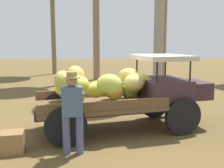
{
  "coord_description": "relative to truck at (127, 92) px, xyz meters",
  "views": [
    {
      "loc": [
        -0.25,
        -6.85,
        2.23
      ],
      "look_at": [
        0.17,
        -0.23,
        1.19
      ],
      "focal_mm": 43.29,
      "sensor_mm": 36.0,
      "label": 1
    }
  ],
  "objects": [
    {
      "name": "ground_plane",
      "position": [
        -0.56,
        0.18,
        -0.97
      ],
      "size": [
        60.0,
        60.0,
        0.0
      ],
      "primitive_type": "plane",
      "color": "brown"
    },
    {
      "name": "truck",
      "position": [
        0.0,
        0.0,
        0.0
      ],
      "size": [
        4.65,
        2.52,
        1.9
      ],
      "rotation": [
        0.0,
        0.0,
        0.22
      ],
      "color": "#3B272F",
      "rests_on": "ground"
    },
    {
      "name": "farmer",
      "position": [
        -1.26,
        -1.48,
        -0.03
      ],
      "size": [
        0.53,
        0.47,
        1.66
      ],
      "rotation": [
        0.0,
        0.0,
        1.63
      ],
      "color": "#4A5179",
      "rests_on": "ground"
    },
    {
      "name": "wooden_crate",
      "position": [
        -2.5,
        -1.31,
        -0.76
      ],
      "size": [
        0.52,
        0.5,
        0.43
      ],
      "primitive_type": "cube",
      "rotation": [
        0.0,
        0.0,
        0.15
      ],
      "color": "olive",
      "rests_on": "ground"
    }
  ]
}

